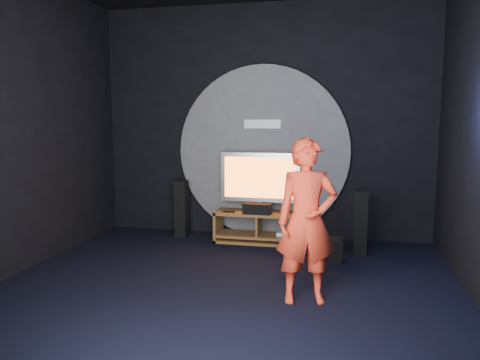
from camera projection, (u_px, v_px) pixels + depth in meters
name	position (u px, v px, depth m)	size (l,w,h in m)	color
floor	(222.00, 292.00, 4.89)	(5.00, 5.00, 0.00)	black
back_wall	(264.00, 122.00, 7.07)	(5.00, 0.04, 3.50)	black
front_wall	(88.00, 131.00, 2.24)	(5.00, 0.04, 3.50)	black
left_wall	(4.00, 124.00, 5.19)	(0.04, 5.00, 3.50)	black
wall_disc_panel	(263.00, 152.00, 7.08)	(2.60, 0.11, 2.60)	#515156
media_console	(259.00, 229.00, 6.84)	(1.27, 0.45, 0.45)	brown
tv	(260.00, 179.00, 6.81)	(1.17, 0.22, 0.86)	silver
center_speaker	(257.00, 209.00, 6.66)	(0.40, 0.15, 0.15)	black
remote	(229.00, 212.00, 6.78)	(0.18, 0.05, 0.02)	black
tower_speaker_left	(182.00, 209.00, 7.14)	(0.17, 0.19, 0.86)	black
tower_speaker_right	(360.00, 222.00, 6.21)	(0.17, 0.19, 0.86)	black
subwoofer	(332.00, 250.00, 5.94)	(0.27, 0.27, 0.30)	black
player	(307.00, 221.00, 4.56)	(0.59, 0.39, 1.63)	red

